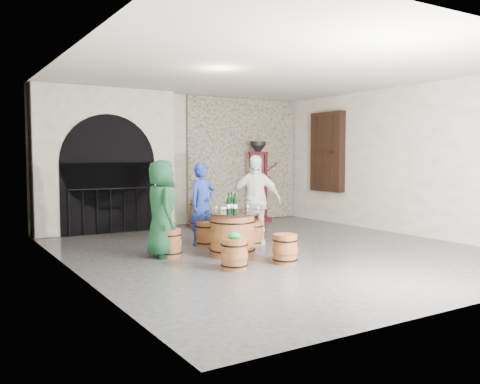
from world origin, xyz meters
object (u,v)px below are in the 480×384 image
barrel_stool_far (206,234)px  person_white (255,200)px  side_barrel (200,213)px  person_blue (203,204)px  wine_bottle_center (235,204)px  wine_bottle_left (229,204)px  barrel_stool_left (170,243)px  barrel_stool_near_right (285,249)px  wine_bottle_right (232,204)px  barrel_table (232,234)px  barrel_stool_right (253,233)px  person_green (162,209)px  barrel_stool_near_left (234,254)px  corking_press (258,175)px

barrel_stool_far → person_white: 1.11m
person_white → side_barrel: person_white is taller
person_blue → wine_bottle_center: (-0.05, -1.26, 0.09)m
wine_bottle_left → barrel_stool_left: bearing=152.1°
barrel_stool_near_right → person_white: (0.53, 1.69, 0.62)m
barrel_stool_left → barrel_stool_near_right: bearing=-47.9°
wine_bottle_center → wine_bottle_right: (0.03, 0.16, 0.00)m
barrel_table → barrel_stool_near_right: barrel_table is taller
barrel_stool_right → person_green: size_ratio=0.29×
barrel_stool_far → barrel_table: bearing=-93.2°
barrel_stool_left → wine_bottle_center: 1.27m
person_blue → barrel_stool_near_left: bearing=-115.8°
wine_bottle_left → wine_bottle_right: 0.16m
barrel_table → wine_bottle_right: bearing=64.5°
wine_bottle_center → barrel_stool_left: bearing=151.7°
barrel_table → wine_bottle_center: size_ratio=2.97×
side_barrel → barrel_stool_near_left: bearing=-110.8°
wine_bottle_left → wine_bottle_right: size_ratio=1.00×
barrel_stool_right → barrel_stool_near_right: 1.70m
side_barrel → wine_bottle_left: bearing=-109.4°
barrel_stool_far → wine_bottle_center: (-0.04, -1.10, 0.64)m
barrel_stool_left → person_blue: size_ratio=0.30×
person_blue → barrel_stool_far: bearing=-103.8°
wine_bottle_right → barrel_stool_far: bearing=89.7°
barrel_stool_near_right → barrel_stool_right: bearing=74.3°
barrel_stool_near_left → person_blue: person_blue is taller
corking_press → barrel_stool_left: bearing=-135.9°
barrel_stool_left → corking_press: corking_press is taller
barrel_stool_far → side_barrel: 2.64m
barrel_table → wine_bottle_left: 0.51m
wine_bottle_center → corking_press: 4.67m
barrel_stool_far → person_green: (-1.12, -0.52, 0.58)m
barrel_table → barrel_stool_left: size_ratio=2.07×
person_white → barrel_stool_near_left: bearing=-99.9°
barrel_stool_near_right → person_white: 1.88m
barrel_stool_far → person_blue: (0.01, 0.16, 0.55)m
barrel_stool_right → corking_press: corking_press is taller
person_green → corking_press: (3.98, 3.07, 0.39)m
barrel_stool_right → corking_press: 3.74m
barrel_table → person_green: bearing=153.4°
person_green → wine_bottle_center: person_green is taller
barrel_stool_right → wine_bottle_center: bearing=-139.5°
wine_bottle_right → barrel_stool_near_left: bearing=-118.8°
person_white → side_barrel: 2.81m
person_green → wine_bottle_right: size_ratio=5.01×
barrel_stool_far → person_blue: 0.57m
barrel_stool_near_left → side_barrel: size_ratio=0.70×
barrel_stool_left → wine_bottle_right: 1.24m
person_blue → person_white: bearing=-41.8°
barrel_stool_near_right → wine_bottle_center: size_ratio=1.44×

